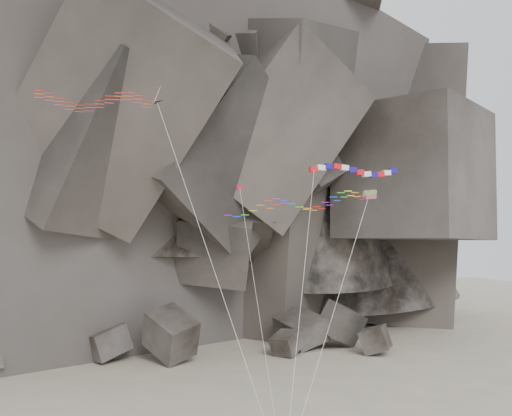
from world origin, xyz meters
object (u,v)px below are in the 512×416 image
object	(u,v)px
pennant_kite	(249,251)
delta_kite	(91,100)
parafoil_kite	(294,204)
banner_kite	(354,172)

from	to	relation	value
pennant_kite	delta_kite	bearing A→B (deg)	130.97
delta_kite	parafoil_kite	xyz separation A→B (m)	(15.53, -2.07, -7.60)
banner_kite	delta_kite	bearing A→B (deg)	-173.81
banner_kite	parafoil_kite	distance (m)	8.84
parafoil_kite	banner_kite	bearing A→B (deg)	21.68
delta_kite	banner_kite	distance (m)	23.46
parafoil_kite	pennant_kite	bearing A→B (deg)	-156.92
banner_kite	parafoil_kite	xyz separation A→B (m)	(-7.44, -3.62, -3.11)
parafoil_kite	pennant_kite	distance (m)	6.34
delta_kite	parafoil_kite	size ratio (longest dim) A/B	1.39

